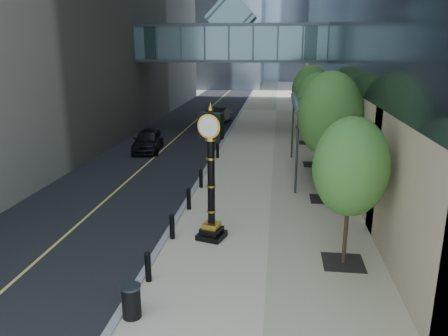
{
  "coord_description": "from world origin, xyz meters",
  "views": [
    {
      "loc": [
        1.19,
        -10.99,
        7.24
      ],
      "look_at": [
        -0.8,
        5.15,
        2.7
      ],
      "focal_mm": 35.0,
      "sensor_mm": 36.0,
      "label": 1
    }
  ],
  "objects": [
    {
      "name": "entrance_canopy",
      "position": [
        3.48,
        14.0,
        4.19
      ],
      "size": [
        3.0,
        8.0,
        4.38
      ],
      "color": "#383F44",
      "rests_on": "ground"
    },
    {
      "name": "road",
      "position": [
        -7.0,
        40.0,
        0.01
      ],
      "size": [
        8.0,
        180.0,
        0.02
      ],
      "primitive_type": "cube",
      "color": "black",
      "rests_on": "ground"
    },
    {
      "name": "skywalk",
      "position": [
        -3.0,
        28.0,
        7.71
      ],
      "size": [
        17.0,
        4.2,
        5.8
      ],
      "color": "slate",
      "rests_on": "ground"
    },
    {
      "name": "car_far",
      "position": [
        -4.47,
        30.74,
        0.82
      ],
      "size": [
        2.27,
        5.05,
        1.61
      ],
      "primitive_type": "imported",
      "rotation": [
        0.0,
        0.0,
        3.02
      ],
      "color": "black",
      "rests_on": "road"
    },
    {
      "name": "street_trees",
      "position": [
        3.6,
        15.31,
        3.86
      ],
      "size": [
        2.99,
        28.36,
        6.14
      ],
      "color": "black",
      "rests_on": "sidewalk"
    },
    {
      "name": "street_clock",
      "position": [
        -1.2,
        4.44,
        2.27
      ],
      "size": [
        1.19,
        1.19,
        5.1
      ],
      "rotation": [
        0.0,
        0.0,
        -0.28
      ],
      "color": "black",
      "rests_on": "sidewalk"
    },
    {
      "name": "curb",
      "position": [
        -3.0,
        40.0,
        0.04
      ],
      "size": [
        0.25,
        180.0,
        0.07
      ],
      "primitive_type": "cube",
      "color": "gray",
      "rests_on": "ground"
    },
    {
      "name": "sidewalk",
      "position": [
        1.0,
        40.0,
        0.03
      ],
      "size": [
        8.0,
        180.0,
        0.06
      ],
      "primitive_type": "cube",
      "color": "#C2B295",
      "rests_on": "ground"
    },
    {
      "name": "ground",
      "position": [
        0.0,
        0.0,
        0.0
      ],
      "size": [
        320.0,
        320.0,
        0.0
      ],
      "primitive_type": "plane",
      "color": "gray",
      "rests_on": "ground"
    },
    {
      "name": "trash_bin",
      "position": [
        -2.6,
        -0.91,
        0.51
      ],
      "size": [
        0.65,
        0.65,
        0.9
      ],
      "primitive_type": "cylinder",
      "rotation": [
        0.0,
        0.0,
        0.29
      ],
      "color": "black",
      "rests_on": "sidewalk"
    },
    {
      "name": "pedestrian",
      "position": [
        4.06,
        9.52,
        0.9
      ],
      "size": [
        0.61,
        0.4,
        1.67
      ],
      "primitive_type": "imported",
      "rotation": [
        0.0,
        0.0,
        3.15
      ],
      "color": "#BAB8AA",
      "rests_on": "sidewalk"
    },
    {
      "name": "car_near",
      "position": [
        -7.95,
        18.65,
        0.79
      ],
      "size": [
        2.39,
        4.73,
        1.55
      ],
      "primitive_type": "imported",
      "rotation": [
        0.0,
        0.0,
        0.13
      ],
      "color": "black",
      "rests_on": "road"
    },
    {
      "name": "bollard_row",
      "position": [
        -2.7,
        9.0,
        0.51
      ],
      "size": [
        0.2,
        16.2,
        0.9
      ],
      "color": "black",
      "rests_on": "sidewalk"
    }
  ]
}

